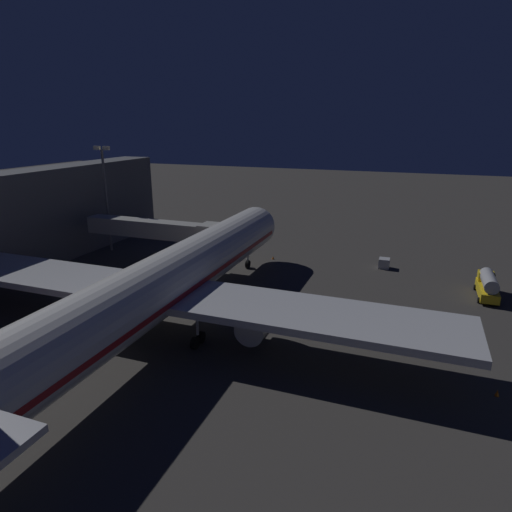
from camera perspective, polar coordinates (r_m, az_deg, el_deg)
name	(u,v)px	position (r m, az deg, el deg)	size (l,w,h in m)	color
ground_plane	(200,307)	(53.00, -7.33, -6.63)	(320.00, 320.00, 0.00)	#383533
airliner_at_gate	(161,286)	(44.66, -12.26, -3.82)	(58.37, 61.07, 19.15)	silver
jet_bridge	(163,230)	(67.04, -11.96, 3.33)	(22.72, 3.40, 7.21)	#9E9E99
apron_floodlight_mast	(106,191)	(77.35, -18.96, 7.96)	(2.90, 0.50, 17.43)	#59595E
fuel_tanker	(488,285)	(62.21, 27.93, -3.30)	(2.46, 6.67, 3.15)	yellow
baggage_container_spare	(384,263)	(68.82, 16.33, -0.91)	(1.55, 1.67, 1.49)	#B7BABF
traffic_cone_nose_port	(273,258)	(70.44, 2.23, -0.20)	(0.36, 0.36, 0.55)	orange
traffic_cone_nose_starboard	(248,255)	(71.87, -1.10, 0.16)	(0.36, 0.36, 0.55)	orange
traffic_cone_wingtip_svc_side	(497,393)	(41.74, 28.89, -15.34)	(0.36, 0.36, 0.55)	orange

